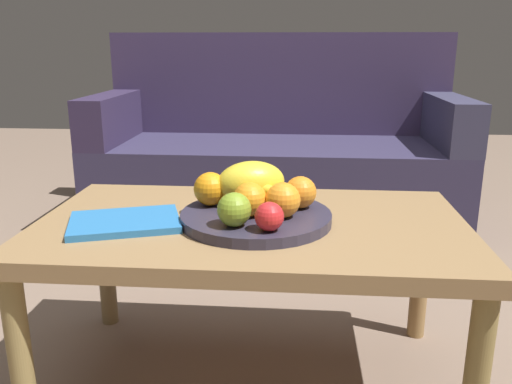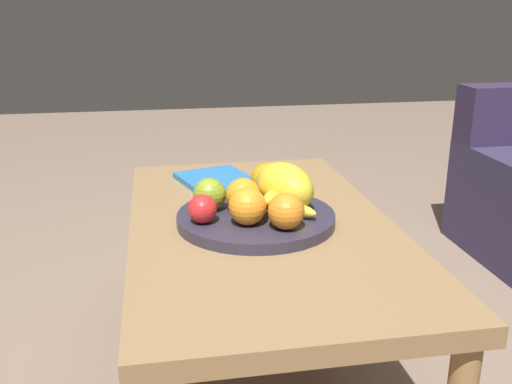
{
  "view_description": "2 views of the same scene",
  "coord_description": "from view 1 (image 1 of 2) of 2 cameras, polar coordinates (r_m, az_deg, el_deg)",
  "views": [
    {
      "loc": [
        0.11,
        -1.2,
        0.85
      ],
      "look_at": [
        0.01,
        -0.01,
        0.51
      ],
      "focal_mm": 37.12,
      "sensor_mm": 36.0,
      "label": 1
    },
    {
      "loc": [
        1.22,
        -0.23,
        0.92
      ],
      "look_at": [
        0.01,
        -0.01,
        0.51
      ],
      "focal_mm": 40.49,
      "sensor_mm": 36.0,
      "label": 2
    }
  ],
  "objects": [
    {
      "name": "ground_plane",
      "position": [
        1.48,
        -0.46,
        -19.4
      ],
      "size": [
        8.0,
        8.0,
        0.0
      ],
      "primitive_type": "plane",
      "color": "#7E6857"
    },
    {
      "name": "coffee_table",
      "position": [
        1.29,
        -0.49,
        -5.2
      ],
      "size": [
        1.03,
        0.59,
        0.44
      ],
      "color": "olive",
      "rests_on": "ground_plane"
    },
    {
      "name": "couch",
      "position": [
        2.59,
        2.24,
        3.6
      ],
      "size": [
        1.7,
        0.7,
        0.9
      ],
      "color": "#312C49",
      "rests_on": "ground_plane"
    },
    {
      "name": "fruit_bowl",
      "position": [
        1.26,
        0.0,
        -2.74
      ],
      "size": [
        0.36,
        0.36,
        0.03
      ],
      "primitive_type": "cylinder",
      "color": "#2F2B3D",
      "rests_on": "coffee_table"
    },
    {
      "name": "melon_large_front",
      "position": [
        1.31,
        -0.54,
        1.01
      ],
      "size": [
        0.2,
        0.16,
        0.11
      ],
      "primitive_type": "ellipsoid",
      "rotation": [
        0.0,
        0.0,
        0.39
      ],
      "color": "yellow",
      "rests_on": "fruit_bowl"
    },
    {
      "name": "orange_front",
      "position": [
        1.28,
        4.8,
        -0.03
      ],
      "size": [
        0.08,
        0.08,
        0.08
      ],
      "primitive_type": "sphere",
      "color": "orange",
      "rests_on": "fruit_bowl"
    },
    {
      "name": "orange_left",
      "position": [
        1.21,
        2.91,
        -0.87
      ],
      "size": [
        0.08,
        0.08,
        0.08
      ],
      "primitive_type": "sphere",
      "color": "orange",
      "rests_on": "fruit_bowl"
    },
    {
      "name": "orange_right",
      "position": [
        1.22,
        -0.71,
        -0.81
      ],
      "size": [
        0.08,
        0.08,
        0.08
      ],
      "primitive_type": "sphere",
      "color": "orange",
      "rests_on": "fruit_bowl"
    },
    {
      "name": "orange_back",
      "position": [
        1.3,
        -4.93,
        0.34
      ],
      "size": [
        0.08,
        0.08,
        0.08
      ],
      "primitive_type": "sphere",
      "color": "orange",
      "rests_on": "fruit_bowl"
    },
    {
      "name": "apple_front",
      "position": [
        1.15,
        -2.36,
        -1.9
      ],
      "size": [
        0.08,
        0.08,
        0.08
      ],
      "primitive_type": "sphere",
      "color": "olive",
      "rests_on": "fruit_bowl"
    },
    {
      "name": "apple_left",
      "position": [
        1.12,
        1.44,
        -2.66
      ],
      "size": [
        0.06,
        0.06,
        0.06
      ],
      "primitive_type": "sphere",
      "color": "red",
      "rests_on": "fruit_bowl"
    },
    {
      "name": "banana_bunch",
      "position": [
        1.3,
        0.53,
        -0.24
      ],
      "size": [
        0.17,
        0.14,
        0.06
      ],
      "color": "gold",
      "rests_on": "fruit_bowl"
    },
    {
      "name": "magazine",
      "position": [
        1.28,
        -13.95,
        -3.16
      ],
      "size": [
        0.29,
        0.25,
        0.02
      ],
      "primitive_type": "cube",
      "rotation": [
        0.0,
        0.0,
        0.32
      ],
      "color": "#2A72B7",
      "rests_on": "coffee_table"
    }
  ]
}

